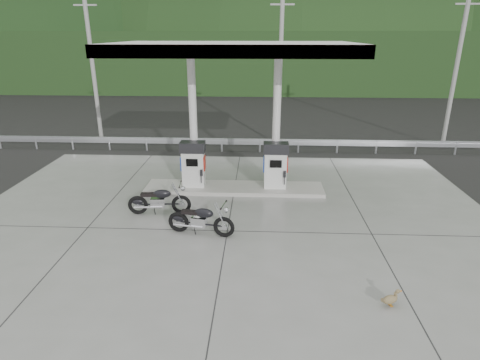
{
  "coord_description": "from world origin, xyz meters",
  "views": [
    {
      "loc": [
        0.94,
        -12.26,
        5.92
      ],
      "look_at": [
        0.3,
        1.0,
        1.0
      ],
      "focal_mm": 30.0,
      "sensor_mm": 36.0,
      "label": 1
    }
  ],
  "objects_px": {
    "motorcycle_right": "(201,220)",
    "duck": "(390,300)",
    "gas_pump_left": "(193,164)",
    "motorcycle_left": "(159,201)",
    "gas_pump_right": "(275,165)"
  },
  "relations": [
    {
      "from": "motorcycle_left",
      "to": "motorcycle_right",
      "type": "height_order",
      "value": "motorcycle_left"
    },
    {
      "from": "gas_pump_left",
      "to": "motorcycle_right",
      "type": "relative_size",
      "value": 0.9
    },
    {
      "from": "gas_pump_left",
      "to": "motorcycle_right",
      "type": "distance_m",
      "value": 3.87
    },
    {
      "from": "gas_pump_left",
      "to": "duck",
      "type": "distance_m",
      "value": 9.0
    },
    {
      "from": "gas_pump_right",
      "to": "motorcycle_left",
      "type": "distance_m",
      "value": 4.68
    },
    {
      "from": "gas_pump_right",
      "to": "motorcycle_right",
      "type": "xyz_separation_m",
      "value": [
        -2.4,
        -3.74,
        -0.58
      ]
    },
    {
      "from": "gas_pump_right",
      "to": "duck",
      "type": "relative_size",
      "value": 3.8
    },
    {
      "from": "motorcycle_right",
      "to": "duck",
      "type": "bearing_deg",
      "value": -23.29
    },
    {
      "from": "gas_pump_left",
      "to": "duck",
      "type": "relative_size",
      "value": 3.8
    },
    {
      "from": "motorcycle_left",
      "to": "motorcycle_right",
      "type": "relative_size",
      "value": 1.01
    },
    {
      "from": "motorcycle_right",
      "to": "duck",
      "type": "height_order",
      "value": "motorcycle_right"
    },
    {
      "from": "gas_pump_right",
      "to": "motorcycle_right",
      "type": "bearing_deg",
      "value": -122.67
    },
    {
      "from": "motorcycle_right",
      "to": "duck",
      "type": "xyz_separation_m",
      "value": [
        4.79,
        -3.26,
        -0.3
      ]
    },
    {
      "from": "motorcycle_left",
      "to": "gas_pump_right",
      "type": "bearing_deg",
      "value": 25.0
    },
    {
      "from": "gas_pump_left",
      "to": "motorcycle_left",
      "type": "distance_m",
      "value": 2.52
    }
  ]
}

